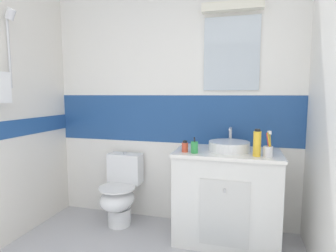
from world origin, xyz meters
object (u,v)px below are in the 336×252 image
object	(u,v)px
lotion_bottle_short	(185,147)
shampoo_bottle_tall	(257,143)
sink_basin	(229,146)
toilet	(120,192)
soap_dispenser	(194,147)
toothbrush_cup	(268,150)

from	to	relation	value
lotion_bottle_short	shampoo_bottle_tall	bearing A→B (deg)	-1.01
sink_basin	toilet	distance (m)	1.23
soap_dispenser	sink_basin	bearing A→B (deg)	32.68
toilet	sink_basin	bearing A→B (deg)	-1.42
lotion_bottle_short	toilet	bearing A→B (deg)	165.67
toothbrush_cup	shampoo_bottle_tall	world-z (taller)	shampoo_bottle_tall
soap_dispenser	lotion_bottle_short	distance (m)	0.09
sink_basin	soap_dispenser	size ratio (longest dim) A/B	2.91
lotion_bottle_short	soap_dispenser	bearing A→B (deg)	-16.06
lotion_bottle_short	shampoo_bottle_tall	size ratio (longest dim) A/B	0.45
sink_basin	toilet	world-z (taller)	sink_basin
toilet	shampoo_bottle_tall	bearing A→B (deg)	-8.36
sink_basin	toothbrush_cup	size ratio (longest dim) A/B	1.88
toilet	toothbrush_cup	size ratio (longest dim) A/B	3.38
lotion_bottle_short	shampoo_bottle_tall	world-z (taller)	shampoo_bottle_tall
toilet	lotion_bottle_short	world-z (taller)	lotion_bottle_short
lotion_bottle_short	shampoo_bottle_tall	xyz separation A→B (m)	(0.61, -0.01, 0.06)
soap_dispenser	lotion_bottle_short	world-z (taller)	soap_dispenser
sink_basin	shampoo_bottle_tall	size ratio (longest dim) A/B	1.81
sink_basin	soap_dispenser	xyz separation A→B (m)	(-0.29, -0.18, 0.00)
toothbrush_cup	soap_dispenser	xyz separation A→B (m)	(-0.61, -0.02, -0.00)
sink_basin	toothbrush_cup	bearing A→B (deg)	-26.27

